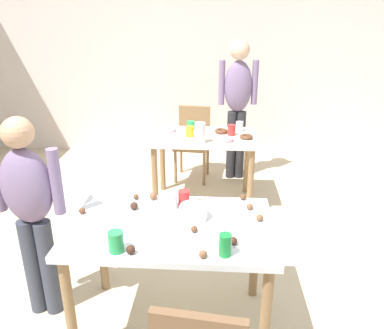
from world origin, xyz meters
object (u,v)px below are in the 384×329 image
object	(u,v)px
dining_table_near	(171,239)
person_girl_near	(30,205)
chair_far_table	(193,138)
dining_table_far	(204,146)
pitcher_far	(200,133)
person_adult_far	(238,97)
soda_can	(225,245)
mixing_bowl	(193,212)

from	to	relation	value
dining_table_near	person_girl_near	bearing A→B (deg)	175.52
person_girl_near	chair_far_table	bearing A→B (deg)	70.33
dining_table_far	pitcher_far	bearing A→B (deg)	-96.46
person_adult_far	dining_table_near	bearing A→B (deg)	-101.17
dining_table_far	chair_far_table	world-z (taller)	chair_far_table
dining_table_near	chair_far_table	xyz separation A→B (m)	(-0.03, 2.47, -0.15)
dining_table_far	soda_can	size ratio (longest dim) A/B	8.75
dining_table_near	dining_table_far	xyz separation A→B (m)	(0.13, 1.78, -0.02)
dining_table_far	soda_can	distance (m)	2.09
dining_table_near	chair_far_table	world-z (taller)	chair_far_table
dining_table_far	person_girl_near	xyz separation A→B (m)	(-1.01, -1.71, 0.18)
soda_can	chair_far_table	bearing A→B (deg)	97.06
dining_table_near	chair_far_table	bearing A→B (deg)	90.65
person_girl_near	soda_can	world-z (taller)	person_girl_near
mixing_bowl	soda_can	bearing A→B (deg)	-63.06
dining_table_near	person_adult_far	size ratio (longest dim) A/B	0.74
dining_table_far	person_girl_near	bearing A→B (deg)	-120.64
soda_can	person_adult_far	bearing A→B (deg)	86.37
person_adult_far	soda_can	bearing A→B (deg)	-93.63
person_adult_far	pitcher_far	distance (m)	1.04
dining_table_near	soda_can	distance (m)	0.46
dining_table_far	mixing_bowl	world-z (taller)	mixing_bowl
chair_far_table	pitcher_far	bearing A→B (deg)	-82.32
dining_table_far	chair_far_table	xyz separation A→B (m)	(-0.15, 0.69, -0.13)
dining_table_near	person_girl_near	world-z (taller)	person_girl_near
dining_table_near	dining_table_far	world-z (taller)	same
chair_far_table	person_adult_far	xyz separation A→B (m)	(0.52, 0.01, 0.50)
pitcher_far	chair_far_table	bearing A→B (deg)	97.68
pitcher_far	dining_table_near	bearing A→B (deg)	-93.67
chair_far_table	soda_can	size ratio (longest dim) A/B	7.13
dining_table_far	soda_can	bearing A→B (deg)	-84.82
person_adult_far	chair_far_table	bearing A→B (deg)	-178.76
chair_far_table	pitcher_far	world-z (taller)	pitcher_far
person_girl_near	person_adult_far	xyz separation A→B (m)	(1.37, 2.41, 0.19)
person_adult_far	dining_table_far	bearing A→B (deg)	-117.36
person_girl_near	pitcher_far	size ratio (longest dim) A/B	6.84
person_girl_near	pitcher_far	bearing A→B (deg)	56.06
soda_can	dining_table_far	bearing A→B (deg)	95.18
dining_table_far	pitcher_far	world-z (taller)	pitcher_far
dining_table_far	chair_far_table	bearing A→B (deg)	102.60
person_girl_near	mixing_bowl	bearing A→B (deg)	0.33
dining_table_near	dining_table_far	distance (m)	1.78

